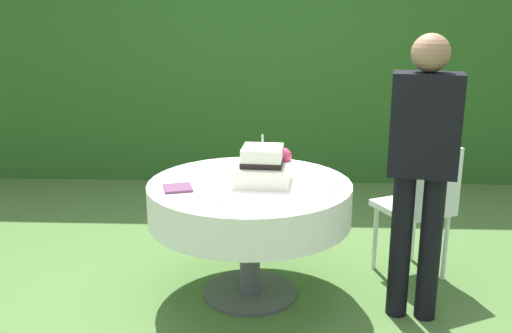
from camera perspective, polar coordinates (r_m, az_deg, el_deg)
The scene contains 10 objects.
ground_plane at distance 3.70m, azimuth -0.60°, elevation -12.37°, with size 20.00×20.00×0.00m, color #476B33.
foliage_hedge at distance 6.00m, azimuth 0.79°, elevation 10.63°, with size 6.99×0.69×2.42m, color #28561E.
cake_table at distance 3.46m, azimuth -0.63°, elevation -3.56°, with size 1.21×1.21×0.72m.
wedding_cake at distance 3.39m, azimuth 0.74°, elevation -0.01°, with size 0.34×0.34×0.29m.
serving_plate_near at distance 3.11m, azimuth -2.77°, elevation -3.29°, with size 0.15×0.15×0.01m, color white.
serving_plate_far at distance 3.23m, azimuth 6.42°, elevation -2.63°, with size 0.11×0.11×0.01m, color white.
serving_plate_left at distance 3.42m, azimuth 7.05°, elevation -1.61°, with size 0.13×0.13×0.01m, color white.
napkin_stack at distance 3.33m, azimuth -7.73°, elevation -2.12°, with size 0.16×0.16×0.01m, color #603856.
garden_chair at distance 3.81m, azimuth 15.97°, elevation -3.26°, with size 0.54×0.54×0.89m.
standing_person at distance 3.24m, azimuth 16.06°, elevation 0.57°, with size 0.39×0.27×1.60m.
Camera 1 is at (0.18, -3.26, 1.74)m, focal length 40.57 mm.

